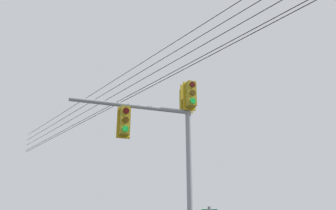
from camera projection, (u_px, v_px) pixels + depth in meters
signal_mast_assembly at (172, 142)px, 11.36m from camera, size 4.18×1.13×7.33m
overhead_wire_span at (161, 67)px, 13.90m from camera, size 16.26×29.88×2.12m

